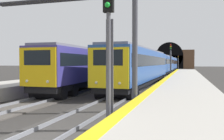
{
  "coord_description": "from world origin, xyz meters",
  "views": [
    {
      "loc": [
        -6.73,
        -4.62,
        2.6
      ],
      "look_at": [
        12.25,
        1.15,
        1.98
      ],
      "focal_mm": 39.57,
      "sensor_mm": 36.0,
      "label": 1
    }
  ],
  "objects_px": {
    "railway_signal_near": "(109,43)",
    "railway_signal_mid": "(171,57)",
    "railway_signal_far": "(178,61)",
    "train_adjacent_platform": "(117,65)",
    "overhead_signal_gantry": "(57,15)",
    "train_main_approaching": "(161,64)"
  },
  "relations": [
    {
      "from": "railway_signal_near",
      "to": "overhead_signal_gantry",
      "type": "xyz_separation_m",
      "value": [
        3.7,
        4.19,
        1.95
      ]
    },
    {
      "from": "overhead_signal_gantry",
      "to": "train_adjacent_platform",
      "type": "bearing_deg",
      "value": 6.4
    },
    {
      "from": "train_main_approaching",
      "to": "railway_signal_near",
      "type": "bearing_deg",
      "value": 4.15
    },
    {
      "from": "railway_signal_far",
      "to": "overhead_signal_gantry",
      "type": "height_order",
      "value": "overhead_signal_gantry"
    },
    {
      "from": "railway_signal_mid",
      "to": "railway_signal_far",
      "type": "distance_m",
      "value": 39.81
    },
    {
      "from": "railway_signal_far",
      "to": "overhead_signal_gantry",
      "type": "xyz_separation_m",
      "value": [
        -72.45,
        4.19,
        2.36
      ]
    },
    {
      "from": "train_main_approaching",
      "to": "railway_signal_near",
      "type": "relative_size",
      "value": 11.69
    },
    {
      "from": "railway_signal_far",
      "to": "train_adjacent_platform",
      "type": "bearing_deg",
      "value": -7.19
    },
    {
      "from": "railway_signal_near",
      "to": "overhead_signal_gantry",
      "type": "bearing_deg",
      "value": -131.49
    },
    {
      "from": "railway_signal_near",
      "to": "railway_signal_far",
      "type": "height_order",
      "value": "railway_signal_near"
    },
    {
      "from": "train_main_approaching",
      "to": "railway_signal_far",
      "type": "height_order",
      "value": "railway_signal_far"
    },
    {
      "from": "railway_signal_mid",
      "to": "train_main_approaching",
      "type": "bearing_deg",
      "value": -138.87
    },
    {
      "from": "train_adjacent_platform",
      "to": "railway_signal_far",
      "type": "distance_m",
      "value": 52.07
    },
    {
      "from": "train_main_approaching",
      "to": "railway_signal_mid",
      "type": "bearing_deg",
      "value": 42.52
    },
    {
      "from": "train_main_approaching",
      "to": "overhead_signal_gantry",
      "type": "distance_m",
      "value": 34.97
    },
    {
      "from": "railway_signal_near",
      "to": "railway_signal_mid",
      "type": "height_order",
      "value": "railway_signal_mid"
    },
    {
      "from": "railway_signal_near",
      "to": "railway_signal_far",
      "type": "bearing_deg",
      "value": -180.0
    },
    {
      "from": "overhead_signal_gantry",
      "to": "railway_signal_mid",
      "type": "bearing_deg",
      "value": -7.31
    },
    {
      "from": "railway_signal_near",
      "to": "railway_signal_mid",
      "type": "relative_size",
      "value": 0.93
    },
    {
      "from": "railway_signal_near",
      "to": "railway_signal_far",
      "type": "relative_size",
      "value": 1.12
    },
    {
      "from": "train_main_approaching",
      "to": "railway_signal_mid",
      "type": "relative_size",
      "value": 10.85
    },
    {
      "from": "overhead_signal_gantry",
      "to": "railway_signal_far",
      "type": "bearing_deg",
      "value": -3.31
    }
  ]
}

